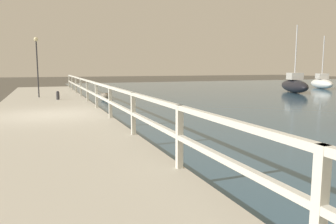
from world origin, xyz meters
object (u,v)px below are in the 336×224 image
at_px(mooring_bollard, 58,95).
at_px(sailboat_white, 322,83).
at_px(dock_lamp, 37,55).
at_px(sailboat_black, 294,85).

xyz_separation_m(mooring_bollard, sailboat_white, (23.78, 5.66, -0.00)).
height_order(mooring_bollard, sailboat_white, sailboat_white).
bearing_deg(mooring_bollard, dock_lamp, 118.06).
bearing_deg(sailboat_black, mooring_bollard, -148.38).
distance_m(mooring_bollard, sailboat_black, 18.10).
distance_m(mooring_bollard, dock_lamp, 2.89).
height_order(sailboat_white, sailboat_black, sailboat_black).
xyz_separation_m(mooring_bollard, sailboat_black, (17.90, 2.70, 0.06)).
xyz_separation_m(sailboat_white, sailboat_black, (-5.88, -2.96, 0.06)).
height_order(dock_lamp, sailboat_black, sailboat_black).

